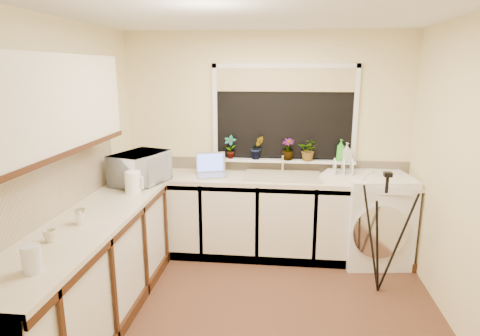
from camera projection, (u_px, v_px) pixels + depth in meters
name	position (u px, v px, depth m)	size (l,w,h in m)	color
floor	(255.00, 314.00, 3.53)	(3.20, 3.20, 0.00)	#553122
ceiling	(258.00, 11.00, 2.95)	(3.20, 3.20, 0.00)	white
wall_back	(266.00, 142.00, 4.69)	(3.20, 3.20, 0.00)	beige
wall_front	(231.00, 263.00, 1.79)	(3.20, 3.20, 0.00)	beige
wall_left	(64.00, 170.00, 3.41)	(3.00, 3.00, 0.00)	beige
wall_right	(470.00, 182.00, 3.07)	(3.00, 3.00, 0.00)	beige
base_cabinet_back	(234.00, 216.00, 4.62)	(2.55, 0.60, 0.86)	silver
base_cabinet_left	(90.00, 277.00, 3.28)	(0.54, 2.40, 0.86)	silver
worktop_back	(264.00, 178.00, 4.48)	(3.20, 0.60, 0.04)	beige
worktop_left	(85.00, 224.00, 3.17)	(0.60, 2.40, 0.04)	beige
upper_cabinet	(43.00, 106.00, 2.82)	(0.28, 1.90, 0.70)	silver
splashback_left	(46.00, 193.00, 3.14)	(0.02, 2.40, 0.45)	beige
splashback_back	(265.00, 164.00, 4.74)	(3.20, 0.02, 0.14)	beige
window_glass	(284.00, 114.00, 4.58)	(1.50, 0.02, 1.00)	black
window_blind	(285.00, 80.00, 4.46)	(1.50, 0.02, 0.25)	tan
windowsill	(283.00, 160.00, 4.64)	(1.60, 0.14, 0.03)	white
sink	(282.00, 176.00, 4.45)	(0.82, 0.46, 0.03)	tan
faucet	(283.00, 163.00, 4.60)	(0.03, 0.03, 0.24)	silver
washing_machine	(374.00, 218.00, 4.43)	(0.67, 0.65, 0.96)	white
laptop	(212.00, 169.00, 4.53)	(0.39, 0.36, 0.24)	#9A99A1
kettle	(133.00, 183.00, 3.88)	(0.15, 0.15, 0.20)	white
dish_rack	(345.00, 176.00, 4.36)	(0.44, 0.33, 0.07)	silver
tripod	(383.00, 234.00, 3.76)	(0.57, 0.57, 1.16)	black
glass_jug	(32.00, 259.00, 2.37)	(0.11, 0.11, 0.16)	silver
steel_jar	(80.00, 217.00, 3.11)	(0.08, 0.08, 0.11)	white
microwave	(140.00, 168.00, 4.18)	(0.58, 0.39, 0.32)	silver
plant_a	(230.00, 147.00, 4.64)	(0.14, 0.09, 0.26)	#999999
plant_b	(257.00, 148.00, 4.61)	(0.14, 0.12, 0.26)	#999999
plant_c	(288.00, 149.00, 4.58)	(0.14, 0.14, 0.24)	#999999
plant_d	(309.00, 150.00, 4.54)	(0.22, 0.19, 0.24)	#999999
soap_bottle_green	(341.00, 150.00, 4.53)	(0.09, 0.09, 0.24)	green
soap_bottle_clear	(347.00, 152.00, 4.51)	(0.09, 0.10, 0.21)	#999999
cup_back	(368.00, 174.00, 4.42)	(0.11, 0.11, 0.09)	silver
cup_left	(50.00, 236.00, 2.80)	(0.09, 0.09, 0.08)	beige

